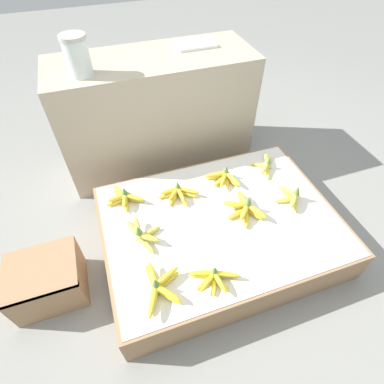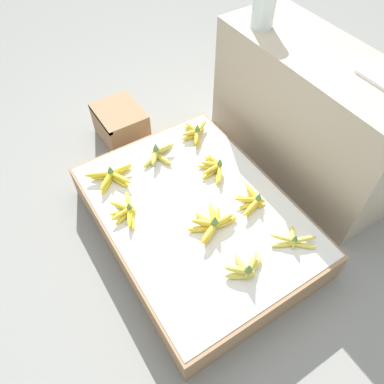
% 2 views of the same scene
% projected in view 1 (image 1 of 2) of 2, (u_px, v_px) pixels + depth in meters
% --- Properties ---
extents(ground_plane, '(10.00, 10.00, 0.00)m').
position_uv_depth(ground_plane, '(218.00, 242.00, 1.80)').
color(ground_plane, gray).
extents(display_platform, '(1.27, 0.93, 0.22)m').
position_uv_depth(display_platform, '(219.00, 231.00, 1.72)').
color(display_platform, '#997551').
rests_on(display_platform, ground_plane).
extents(back_vendor_table, '(1.26, 0.49, 0.77)m').
position_uv_depth(back_vendor_table, '(157.00, 114.00, 2.05)').
color(back_vendor_table, tan).
rests_on(back_vendor_table, ground_plane).
extents(wooden_crate, '(0.34, 0.28, 0.24)m').
position_uv_depth(wooden_crate, '(47.00, 280.00, 1.50)').
color(wooden_crate, '#997551').
rests_on(wooden_crate, ground_plane).
extents(banana_bunch_front_left, '(0.20, 0.27, 0.10)m').
position_uv_depth(banana_bunch_front_left, '(159.00, 287.00, 1.33)').
color(banana_bunch_front_left, yellow).
rests_on(banana_bunch_front_left, display_platform).
extents(banana_bunch_front_midleft, '(0.23, 0.16, 0.09)m').
position_uv_depth(banana_bunch_front_midleft, '(214.00, 278.00, 1.37)').
color(banana_bunch_front_midleft, yellow).
rests_on(banana_bunch_front_midleft, display_platform).
extents(banana_bunch_middle_left, '(0.18, 0.25, 0.11)m').
position_uv_depth(banana_bunch_middle_left, '(142.00, 234.00, 1.53)').
color(banana_bunch_middle_left, gold).
rests_on(banana_bunch_middle_left, display_platform).
extents(banana_bunch_middle_midright, '(0.20, 0.26, 0.11)m').
position_uv_depth(banana_bunch_middle_midright, '(244.00, 208.00, 1.64)').
color(banana_bunch_middle_midright, gold).
rests_on(banana_bunch_middle_midright, display_platform).
extents(banana_bunch_middle_right, '(0.15, 0.22, 0.11)m').
position_uv_depth(banana_bunch_middle_right, '(291.00, 197.00, 1.70)').
color(banana_bunch_middle_right, '#DBCC4C').
rests_on(banana_bunch_middle_right, display_platform).
extents(banana_bunch_back_left, '(0.22, 0.21, 0.10)m').
position_uv_depth(banana_bunch_back_left, '(124.00, 197.00, 1.70)').
color(banana_bunch_back_left, gold).
rests_on(banana_bunch_back_left, display_platform).
extents(banana_bunch_back_midleft, '(0.24, 0.15, 0.09)m').
position_uv_depth(banana_bunch_back_midleft, '(178.00, 194.00, 1.72)').
color(banana_bunch_back_midleft, gold).
rests_on(banana_bunch_back_midleft, display_platform).
extents(banana_bunch_back_midright, '(0.19, 0.18, 0.10)m').
position_uv_depth(banana_bunch_back_midright, '(224.00, 177.00, 1.82)').
color(banana_bunch_back_midright, gold).
rests_on(banana_bunch_back_midright, display_platform).
extents(banana_bunch_back_right, '(0.19, 0.22, 0.09)m').
position_uv_depth(banana_bunch_back_right, '(266.00, 165.00, 1.90)').
color(banana_bunch_back_right, '#DBCC4C').
rests_on(banana_bunch_back_right, display_platform).
extents(glass_jar, '(0.13, 0.13, 0.20)m').
position_uv_depth(glass_jar, '(77.00, 56.00, 1.53)').
color(glass_jar, silver).
rests_on(glass_jar, back_vendor_table).
extents(foam_tray_white, '(0.25, 0.17, 0.02)m').
position_uv_depth(foam_tray_white, '(195.00, 44.00, 1.88)').
color(foam_tray_white, white).
rests_on(foam_tray_white, back_vendor_table).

